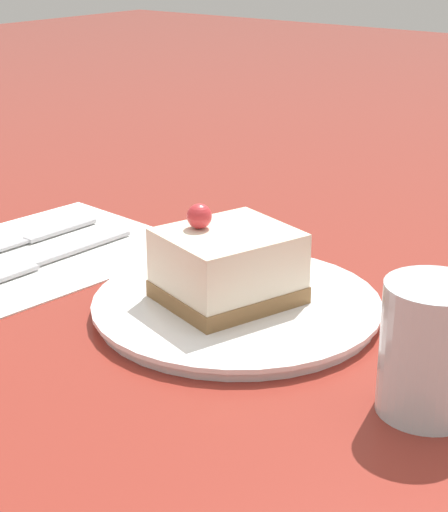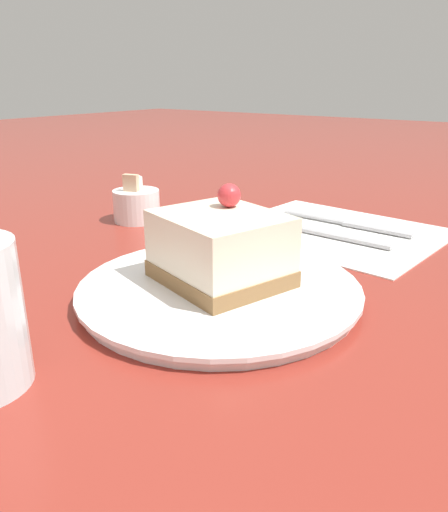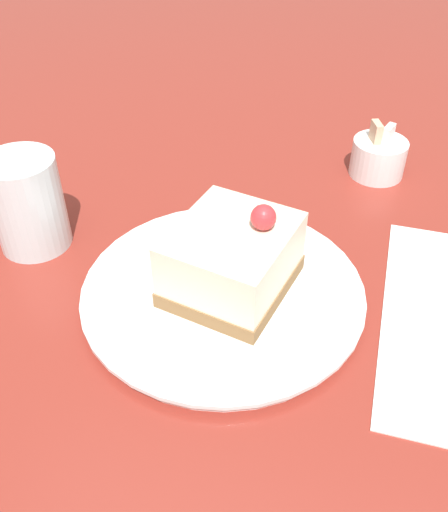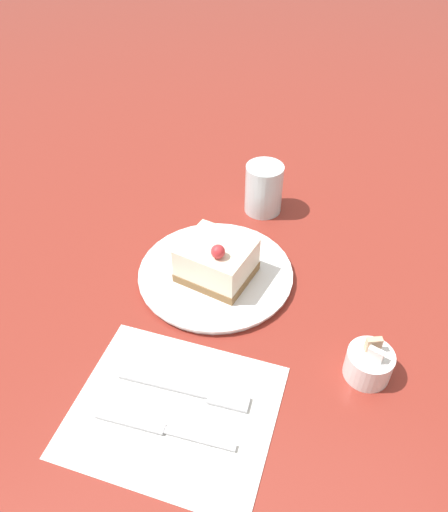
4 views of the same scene
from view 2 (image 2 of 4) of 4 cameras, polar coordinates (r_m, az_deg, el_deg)
ground_plane at (r=0.45m, az=5.10°, el=-4.40°), size 4.00×4.00×0.00m
plate at (r=0.44m, az=-0.54°, el=-3.86°), size 0.25×0.25×0.01m
cake_slice at (r=0.43m, az=-0.40°, el=0.98°), size 0.12×0.13×0.08m
napkin at (r=0.64m, az=12.32°, el=2.88°), size 0.23×0.27×0.00m
fork at (r=0.62m, az=9.66°, el=2.90°), size 0.02×0.18×0.00m
knife at (r=0.66m, az=14.93°, el=3.44°), size 0.02×0.18×0.00m
sugar_bowl at (r=0.68m, az=-9.97°, el=5.80°), size 0.06×0.06×0.06m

